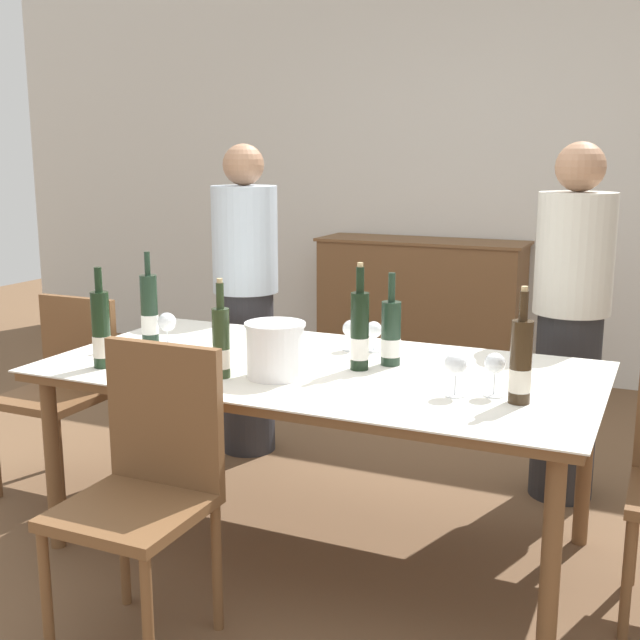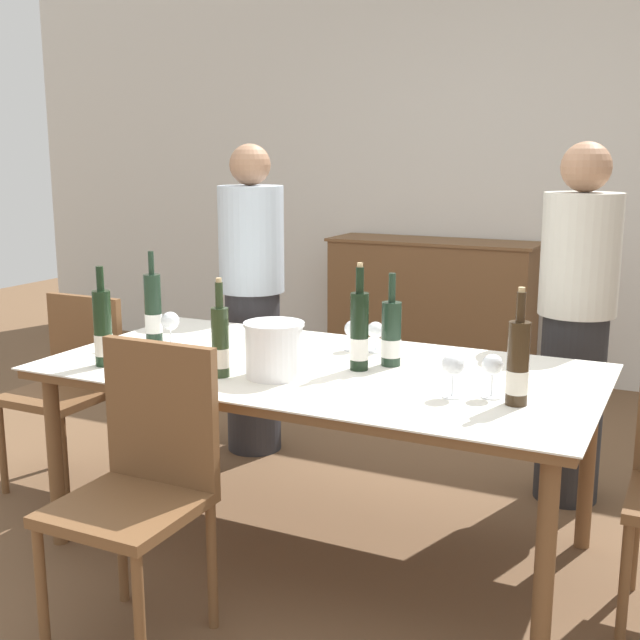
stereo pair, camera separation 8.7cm
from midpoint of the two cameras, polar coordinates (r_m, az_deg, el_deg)
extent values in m
plane|color=brown|center=(3.32, -0.78, -15.65)|extent=(12.00, 12.00, 0.00)
cube|color=silver|center=(5.64, 11.61, 10.23)|extent=(8.00, 0.10, 2.80)
cube|color=brown|center=(5.56, 6.70, 0.70)|extent=(1.37, 0.44, 0.94)
cube|color=brown|center=(5.49, 6.82, 5.59)|extent=(1.42, 0.46, 0.02)
cylinder|color=brown|center=(3.34, -19.18, -9.63)|extent=(0.06, 0.06, 0.69)
cylinder|color=brown|center=(2.54, 15.11, -16.37)|extent=(0.06, 0.06, 0.69)
cylinder|color=brown|center=(3.98, -10.52, -5.70)|extent=(0.06, 0.06, 0.69)
cylinder|color=brown|center=(3.34, 17.60, -9.54)|extent=(0.06, 0.06, 0.69)
cube|color=brown|center=(3.06, -0.82, -3.75)|extent=(2.04, 1.04, 0.04)
cube|color=white|center=(3.05, -0.82, -3.37)|extent=(2.07, 1.07, 0.01)
cylinder|color=white|center=(2.89, -4.06, -2.15)|extent=(0.21, 0.21, 0.20)
cylinder|color=white|center=(2.87, -4.09, -0.31)|extent=(0.22, 0.22, 0.01)
cylinder|color=#1E3323|center=(3.05, 4.25, -0.96)|extent=(0.08, 0.08, 0.25)
cylinder|color=white|center=(3.07, 4.24, -1.95)|extent=(0.08, 0.08, 0.07)
cylinder|color=#1E3323|center=(3.02, 4.31, 2.33)|extent=(0.03, 0.03, 0.11)
cylinder|color=black|center=(3.13, -16.08, -0.68)|extent=(0.07, 0.07, 0.29)
cylinder|color=silver|center=(3.14, -16.01, -1.81)|extent=(0.07, 0.07, 0.08)
cylinder|color=black|center=(3.10, -16.28, 2.77)|extent=(0.03, 0.03, 0.09)
cylinder|color=#332314|center=(2.65, 13.18, -2.94)|extent=(0.07, 0.07, 0.27)
cylinder|color=silver|center=(2.66, 13.12, -4.18)|extent=(0.07, 0.07, 0.08)
cylinder|color=#332314|center=(2.61, 13.37, 0.97)|extent=(0.03, 0.03, 0.10)
cylinder|color=tan|center=(2.60, 13.42, 2.18)|extent=(0.02, 0.02, 0.02)
cylinder|color=#28381E|center=(2.90, -7.90, -1.65)|extent=(0.06, 0.06, 0.25)
cylinder|color=silver|center=(2.92, -7.87, -2.71)|extent=(0.06, 0.06, 0.07)
cylinder|color=#28381E|center=(2.87, -7.99, 1.72)|extent=(0.03, 0.03, 0.09)
cylinder|color=tan|center=(2.86, -8.02, 2.79)|extent=(0.02, 0.02, 0.02)
cylinder|color=black|center=(2.98, 2.00, -0.82)|extent=(0.07, 0.07, 0.29)
cylinder|color=white|center=(2.99, 1.99, -2.02)|extent=(0.07, 0.07, 0.08)
cylinder|color=black|center=(2.94, 2.03, 2.87)|extent=(0.03, 0.03, 0.10)
cylinder|color=tan|center=(2.93, 2.03, 3.95)|extent=(0.02, 0.02, 0.02)
cylinder|color=#1E3323|center=(3.48, -12.75, 0.74)|extent=(0.07, 0.07, 0.29)
cylinder|color=white|center=(3.49, -12.70, -0.29)|extent=(0.07, 0.07, 0.08)
cylinder|color=#1E3323|center=(3.45, -12.89, 3.94)|extent=(0.02, 0.02, 0.10)
cylinder|color=white|center=(3.28, 3.07, -2.19)|extent=(0.07, 0.07, 0.00)
cylinder|color=white|center=(3.28, 3.07, -1.63)|extent=(0.01, 0.01, 0.06)
sphere|color=white|center=(3.26, 3.08, -0.70)|extent=(0.07, 0.07, 0.07)
cylinder|color=white|center=(3.47, -11.49, -1.67)|extent=(0.07, 0.07, 0.00)
cylinder|color=white|center=(3.46, -11.51, -1.11)|extent=(0.01, 0.01, 0.07)
sphere|color=white|center=(3.45, -11.55, -0.13)|extent=(0.08, 0.08, 0.08)
cylinder|color=white|center=(3.30, 1.45, -2.11)|extent=(0.07, 0.07, 0.00)
cylinder|color=white|center=(3.29, 1.46, -1.55)|extent=(0.01, 0.01, 0.06)
sphere|color=white|center=(3.28, 1.46, -0.61)|extent=(0.07, 0.07, 0.07)
cylinder|color=white|center=(2.72, 8.65, -5.32)|extent=(0.07, 0.07, 0.00)
cylinder|color=white|center=(2.70, 8.68, -4.46)|extent=(0.01, 0.01, 0.08)
sphere|color=white|center=(2.69, 8.72, -3.09)|extent=(0.08, 0.08, 0.08)
cylinder|color=white|center=(2.74, 11.35, -5.26)|extent=(0.07, 0.07, 0.00)
cylinder|color=white|center=(2.73, 11.39, -4.37)|extent=(0.01, 0.01, 0.08)
sphere|color=white|center=(2.71, 11.44, -3.03)|extent=(0.07, 0.07, 0.07)
cylinder|color=brown|center=(3.69, -18.68, -9.77)|extent=(0.03, 0.03, 0.42)
cylinder|color=brown|center=(4.19, -18.99, -7.23)|extent=(0.03, 0.03, 0.42)
cylinder|color=brown|center=(3.95, -15.02, -8.12)|extent=(0.03, 0.03, 0.42)
cube|color=brown|center=(3.87, -19.07, -5.23)|extent=(0.42, 0.42, 0.04)
cube|color=brown|center=(3.95, -17.40, -1.40)|extent=(0.42, 0.04, 0.41)
cylinder|color=brown|center=(2.82, 20.14, -16.97)|extent=(0.03, 0.03, 0.42)
cylinder|color=brown|center=(3.15, 20.67, -13.84)|extent=(0.03, 0.03, 0.42)
cylinder|color=brown|center=(2.69, -19.81, -18.12)|extent=(0.03, 0.03, 0.44)
cylinder|color=brown|center=(2.47, -13.19, -20.52)|extent=(0.03, 0.03, 0.44)
cylinder|color=brown|center=(2.93, -14.64, -15.19)|extent=(0.03, 0.03, 0.44)
cylinder|color=brown|center=(2.73, -8.29, -16.98)|extent=(0.03, 0.03, 0.44)
cube|color=brown|center=(2.59, -14.25, -13.04)|extent=(0.42, 0.42, 0.04)
cube|color=brown|center=(2.64, -11.94, -6.57)|extent=(0.42, 0.04, 0.47)
cylinder|color=#2D2D33|center=(4.18, -5.78, -3.67)|extent=(0.28, 0.28, 0.84)
cylinder|color=silver|center=(4.05, -5.99, 5.72)|extent=(0.33, 0.33, 0.53)
sphere|color=#A37556|center=(4.03, -6.10, 10.93)|extent=(0.20, 0.20, 0.20)
cylinder|color=#262628|center=(3.75, 16.39, -5.87)|extent=(0.28, 0.28, 0.85)
cylinder|color=beige|center=(3.61, 17.01, 4.54)|extent=(0.33, 0.33, 0.52)
sphere|color=#A37556|center=(3.59, 17.37, 10.36)|extent=(0.21, 0.21, 0.21)
camera|label=1|loc=(0.04, -90.83, -0.17)|focal=45.00mm
camera|label=2|loc=(0.04, 89.17, 0.17)|focal=45.00mm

